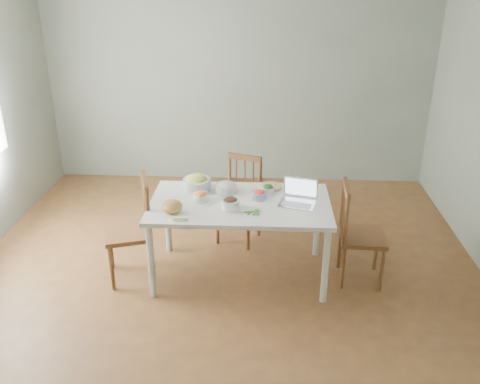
# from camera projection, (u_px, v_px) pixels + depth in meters

# --- Properties ---
(floor) EXTENTS (5.00, 5.00, 0.00)m
(floor) POSITION_uv_depth(u_px,v_px,m) (224.00, 278.00, 4.89)
(floor) COLOR #553520
(floor) RESTS_ON ground
(wall_back) EXTENTS (5.00, 0.00, 2.70)m
(wall_back) POSITION_uv_depth(u_px,v_px,m) (238.00, 82.00, 6.62)
(wall_back) COLOR gray
(wall_back) RESTS_ON ground
(wall_front) EXTENTS (5.00, 0.00, 2.70)m
(wall_front) POSITION_uv_depth(u_px,v_px,m) (171.00, 344.00, 2.06)
(wall_front) COLOR gray
(wall_front) RESTS_ON ground
(dining_table) EXTENTS (1.64, 0.92, 0.77)m
(dining_table) POSITION_uv_depth(u_px,v_px,m) (240.00, 239.00, 4.80)
(dining_table) COLOR white
(dining_table) RESTS_ON floor
(chair_far) EXTENTS (0.51, 0.50, 0.92)m
(chair_far) POSITION_uv_depth(u_px,v_px,m) (239.00, 201.00, 5.39)
(chair_far) COLOR #573317
(chair_far) RESTS_ON floor
(chair_left) EXTENTS (0.53, 0.55, 1.00)m
(chair_left) POSITION_uv_depth(u_px,v_px,m) (128.00, 230.00, 4.73)
(chair_left) COLOR #573317
(chair_left) RESTS_ON floor
(chair_right) EXTENTS (0.43, 0.45, 0.97)m
(chair_right) POSITION_uv_depth(u_px,v_px,m) (363.00, 234.00, 4.69)
(chair_right) COLOR #573317
(chair_right) RESTS_ON floor
(bread_boule) EXTENTS (0.18, 0.18, 0.12)m
(bread_boule) POSITION_uv_depth(u_px,v_px,m) (172.00, 206.00, 4.43)
(bread_boule) COLOR #AF7F4F
(bread_boule) RESTS_ON dining_table
(butter_stick) EXTENTS (0.13, 0.04, 0.03)m
(butter_stick) POSITION_uv_depth(u_px,v_px,m) (180.00, 219.00, 4.30)
(butter_stick) COLOR white
(butter_stick) RESTS_ON dining_table
(bowl_squash) EXTENTS (0.28, 0.28, 0.15)m
(bowl_squash) POSITION_uv_depth(u_px,v_px,m) (197.00, 183.00, 4.86)
(bowl_squash) COLOR #DCD14D
(bowl_squash) RESTS_ON dining_table
(bowl_carrot) EXTENTS (0.17, 0.17, 0.08)m
(bowl_carrot) POSITION_uv_depth(u_px,v_px,m) (201.00, 196.00, 4.66)
(bowl_carrot) COLOR orange
(bowl_carrot) RESTS_ON dining_table
(bowl_onion) EXTENTS (0.25, 0.25, 0.11)m
(bowl_onion) POSITION_uv_depth(u_px,v_px,m) (226.00, 187.00, 4.81)
(bowl_onion) COLOR white
(bowl_onion) RESTS_ON dining_table
(bowl_mushroom) EXTENTS (0.19, 0.19, 0.11)m
(bowl_mushroom) POSITION_uv_depth(u_px,v_px,m) (230.00, 203.00, 4.50)
(bowl_mushroom) COLOR #311914
(bowl_mushroom) RESTS_ON dining_table
(bowl_redpep) EXTENTS (0.15, 0.15, 0.08)m
(bowl_redpep) POSITION_uv_depth(u_px,v_px,m) (259.00, 195.00, 4.69)
(bowl_redpep) COLOR red
(bowl_redpep) RESTS_ON dining_table
(bowl_broccoli) EXTENTS (0.16, 0.16, 0.08)m
(bowl_broccoli) POSITION_uv_depth(u_px,v_px,m) (268.00, 189.00, 4.82)
(bowl_broccoli) COLOR #143312
(bowl_broccoli) RESTS_ON dining_table
(flatbread) EXTENTS (0.29, 0.29, 0.02)m
(flatbread) POSITION_uv_depth(u_px,v_px,m) (271.00, 187.00, 4.94)
(flatbread) COLOR tan
(flatbread) RESTS_ON dining_table
(basil_bunch) EXTENTS (0.17, 0.17, 0.02)m
(basil_bunch) POSITION_uv_depth(u_px,v_px,m) (252.00, 212.00, 4.45)
(basil_bunch) COLOR #175E1B
(basil_bunch) RESTS_ON dining_table
(laptop) EXTENTS (0.37, 0.34, 0.22)m
(laptop) POSITION_uv_depth(u_px,v_px,m) (298.00, 194.00, 4.55)
(laptop) COLOR silver
(laptop) RESTS_ON dining_table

